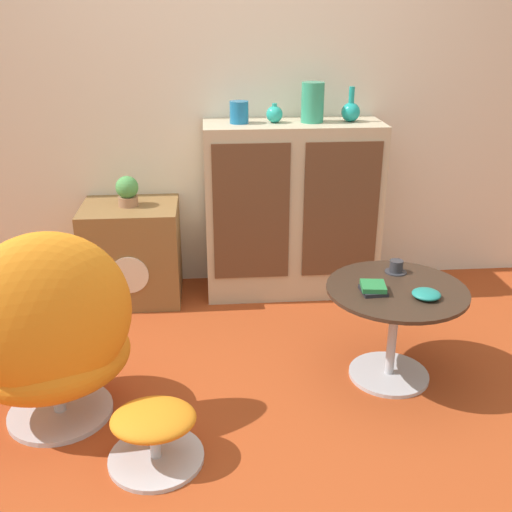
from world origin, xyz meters
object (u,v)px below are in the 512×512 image
vase_leftmost (239,112)px  book_stack (373,288)px  vase_inner_right (313,102)px  vase_rightmost (351,111)px  potted_plant (127,191)px  bowl (426,294)px  sideboard (291,210)px  egg_chair (51,338)px  tv_console (133,252)px  coffee_table (394,316)px  ottoman (154,430)px  teacup (396,268)px  vase_inner_left (274,114)px

vase_leftmost → book_stack: 1.38m
vase_inner_right → vase_rightmost: size_ratio=1.13×
potted_plant → bowl: size_ratio=1.41×
sideboard → egg_chair: (-1.19, -1.28, -0.11)m
tv_console → vase_inner_right: vase_inner_right is taller
vase_inner_right → potted_plant: vase_inner_right is taller
egg_chair → coffee_table: egg_chair is taller
vase_rightmost → potted_plant: size_ratio=1.11×
ottoman → sideboard: bearing=64.1°
vase_inner_right → vase_rightmost: (0.23, 0.00, -0.05)m
coffee_table → vase_inner_right: bearing=103.1°
sideboard → teacup: (0.40, -0.87, -0.03)m
coffee_table → vase_inner_left: bearing=114.0°
tv_console → egg_chair: size_ratio=0.65×
egg_chair → potted_plant: 1.29m
vase_inner_left → book_stack: bearing=-72.5°
sideboard → bowl: size_ratio=8.35×
teacup → bowl: (0.05, -0.29, -0.01)m
coffee_table → vase_rightmost: vase_rightmost is taller
coffee_table → ottoman: bearing=-155.3°
vase_inner_left → egg_chair: bearing=-129.9°
tv_console → vase_leftmost: 1.08m
sideboard → vase_inner_left: bearing=178.0°
vase_rightmost → book_stack: 1.26m
teacup → vase_inner_right: bearing=108.4°
teacup → tv_console: bearing=148.9°
vase_inner_left → tv_console: bearing=-177.6°
vase_leftmost → vase_inner_left: bearing=0.0°
book_stack → tv_console: bearing=139.3°
tv_console → vase_inner_left: 1.21m
vase_inner_right → teacup: bearing=-71.6°
vase_leftmost → vase_inner_right: (0.43, 0.00, 0.05)m
ottoman → coffee_table: bearing=24.7°
sideboard → book_stack: (0.23, -1.08, -0.03)m
vase_inner_left → teacup: 1.19m
tv_console → bowl: bearing=-38.0°
egg_chair → bowl: (1.64, 0.12, 0.08)m
egg_chair → tv_console: bearing=81.0°
bowl → potted_plant: bearing=142.1°
bowl → vase_inner_right: bearing=106.5°
ottoman → coffee_table: coffee_table is taller
tv_console → sideboard: bearing=1.9°
potted_plant → teacup: size_ratio=1.71×
egg_chair → vase_inner_left: bearing=50.1°
potted_plant → vase_leftmost: bearing=3.0°
ottoman → vase_rightmost: vase_rightmost is taller
vase_inner_right → potted_plant: (-1.10, -0.04, -0.50)m
vase_leftmost → vase_rightmost: (0.66, 0.00, -0.00)m
bowl → ottoman: bearing=-161.8°
vase_inner_left → potted_plant: bearing=-177.7°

